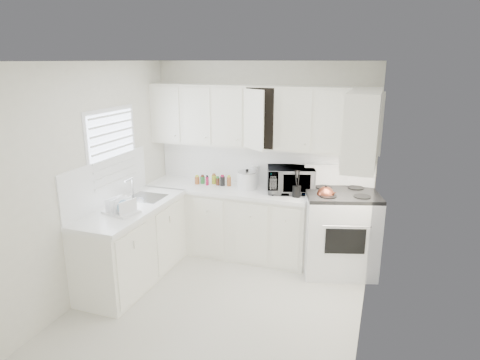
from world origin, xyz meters
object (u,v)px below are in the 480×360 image
at_px(stove, 340,221).
at_px(dish_rack, 121,205).
at_px(utensil_crock, 297,183).
at_px(microwave, 291,177).
at_px(rice_cooker, 247,179).
at_px(tea_kettle, 326,194).

distance_m(stove, dish_rack, 2.66).
bearing_deg(stove, utensil_crock, 170.02).
bearing_deg(microwave, rice_cooker, 166.46).
bearing_deg(stove, microwave, 153.90).
bearing_deg(utensil_crock, rice_cooker, 169.11).
height_order(utensil_crock, dish_rack, utensil_crock).
bearing_deg(microwave, utensil_crock, -73.30).
relative_size(rice_cooker, dish_rack, 0.74).
relative_size(microwave, dish_rack, 1.63).
relative_size(stove, tea_kettle, 5.18).
relative_size(tea_kettle, utensil_crock, 0.72).
xyz_separation_m(tea_kettle, utensil_crock, (-0.37, 0.10, 0.07)).
xyz_separation_m(microwave, utensil_crock, (0.12, -0.18, -0.02)).
xyz_separation_m(tea_kettle, microwave, (-0.49, 0.27, 0.09)).
xyz_separation_m(stove, rice_cooker, (-1.25, 0.07, 0.41)).
distance_m(microwave, utensil_crock, 0.22).
relative_size(microwave, utensil_crock, 1.66).
bearing_deg(dish_rack, tea_kettle, 41.29).
bearing_deg(tea_kettle, dish_rack, -127.48).
relative_size(tea_kettle, rice_cooker, 0.97).
xyz_separation_m(rice_cooker, dish_rack, (-1.04, -1.37, -0.03)).
bearing_deg(tea_kettle, rice_cooker, -167.87).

